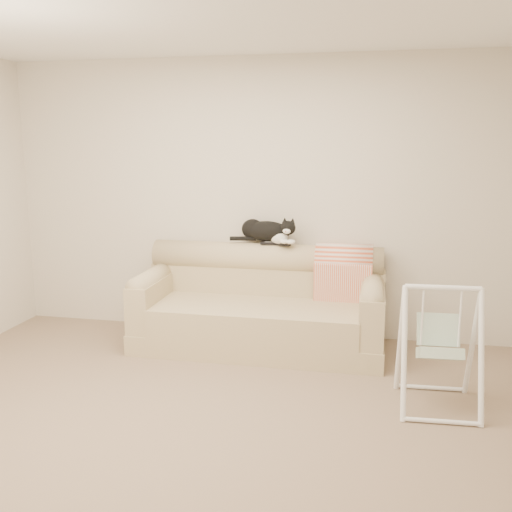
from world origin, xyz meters
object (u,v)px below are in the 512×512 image
(sofa, at_px, (261,308))
(remote_b, at_px, (282,244))
(baby_swing, at_px, (439,346))
(remote_a, at_px, (270,243))
(tuxedo_cat, at_px, (267,231))

(sofa, relative_size, remote_b, 12.90)
(remote_b, distance_m, baby_swing, 1.81)
(remote_a, distance_m, baby_swing, 1.90)
(tuxedo_cat, relative_size, baby_swing, 0.72)
(baby_swing, bearing_deg, sofa, 146.08)
(remote_a, height_order, baby_swing, remote_a)
(remote_b, distance_m, tuxedo_cat, 0.19)
(remote_b, xyz_separation_m, tuxedo_cat, (-0.15, 0.05, 0.11))
(remote_b, xyz_separation_m, baby_swing, (1.29, -1.18, -0.47))
(baby_swing, bearing_deg, tuxedo_cat, 139.48)
(sofa, relative_size, baby_swing, 2.49)
(sofa, distance_m, baby_swing, 1.75)
(remote_a, xyz_separation_m, baby_swing, (1.40, -1.20, -0.47))
(tuxedo_cat, xyz_separation_m, baby_swing, (1.44, -1.23, -0.58))
(sofa, bearing_deg, remote_a, 78.29)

